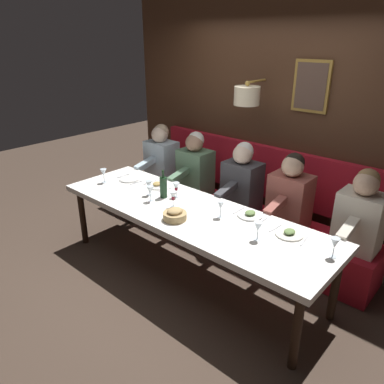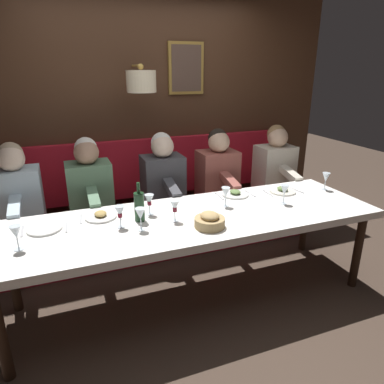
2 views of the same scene
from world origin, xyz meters
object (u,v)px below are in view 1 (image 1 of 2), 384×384
(diner_near, at_px, (290,193))
(diner_nearest, at_px, (361,214))
(bread_bowl, at_px, (175,215))
(wine_glass_7, at_px, (104,173))
(wine_glass_4, at_px, (173,196))
(wine_glass_1, at_px, (150,191))
(wine_glass_5, at_px, (258,227))
(diner_middle, at_px, (242,179))
(dining_table, at_px, (188,216))
(wine_glass_0, at_px, (149,185))
(diner_far, at_px, (195,166))
(wine_glass_2, at_px, (221,206))
(wine_bottle, at_px, (163,187))
(diner_farthest, at_px, (161,156))
(wine_glass_6, at_px, (335,244))
(wine_glass_3, at_px, (176,187))

(diner_near, bearing_deg, diner_nearest, -90.00)
(bread_bowl, bearing_deg, wine_glass_7, 84.40)
(wine_glass_4, bearing_deg, diner_near, -40.21)
(wine_glass_1, height_order, wine_glass_5, same)
(diner_middle, height_order, wine_glass_5, diner_middle)
(dining_table, bearing_deg, wine_glass_5, -91.98)
(wine_glass_0, relative_size, wine_glass_4, 1.00)
(diner_middle, xyz_separation_m, diner_far, (0.00, 0.70, 0.00))
(wine_glass_0, distance_m, wine_glass_7, 0.67)
(wine_glass_2, xyz_separation_m, wine_glass_5, (-0.12, -0.48, 0.00))
(wine_bottle, bearing_deg, bread_bowl, -122.93)
(diner_farthest, height_order, wine_glass_7, diner_farthest)
(wine_glass_5, bearing_deg, wine_glass_6, -73.92)
(diner_nearest, relative_size, diner_farthest, 1.00)
(wine_glass_7, height_order, wine_bottle, wine_bottle)
(wine_glass_1, height_order, wine_glass_7, same)
(diner_farthest, relative_size, wine_glass_6, 4.82)
(wine_glass_4, bearing_deg, bread_bowl, -132.54)
(diner_middle, height_order, wine_glass_7, diner_middle)
(diner_nearest, xyz_separation_m, bread_bowl, (-1.10, 1.28, -0.03))
(diner_farthest, bearing_deg, wine_glass_1, -138.53)
(diner_middle, xyz_separation_m, wine_glass_0, (-0.88, 0.58, 0.04))
(wine_glass_2, distance_m, bread_bowl, 0.43)
(diner_near, bearing_deg, wine_glass_1, 132.94)
(wine_glass_5, distance_m, wine_bottle, 1.21)
(wine_glass_7, bearing_deg, wine_bottle, -78.61)
(diner_farthest, bearing_deg, wine_glass_5, -113.43)
(diner_nearest, relative_size, diner_middle, 1.00)
(dining_table, relative_size, wine_glass_3, 17.91)
(diner_nearest, distance_m, diner_far, 2.01)
(dining_table, height_order, diner_farthest, diner_farthest)
(wine_glass_2, bearing_deg, wine_glass_5, -104.40)
(wine_glass_0, xyz_separation_m, wine_glass_5, (-0.03, -1.36, 0.00))
(diner_farthest, xyz_separation_m, wine_bottle, (-0.82, -0.89, 0.04))
(diner_near, xyz_separation_m, diner_middle, (0.00, 0.60, 0.00))
(diner_middle, distance_m, bread_bowl, 1.10)
(dining_table, bearing_deg, wine_bottle, 81.02)
(diner_farthest, height_order, wine_glass_1, diner_farthest)
(diner_nearest, relative_size, diner_near, 1.00)
(wine_bottle, xyz_separation_m, bread_bowl, (-0.29, -0.44, -0.07))
(dining_table, height_order, diner_near, diner_near)
(wine_glass_4, bearing_deg, wine_glass_7, 93.31)
(wine_glass_0, xyz_separation_m, wine_glass_1, (-0.10, -0.13, 0.00))
(diner_farthest, relative_size, wine_glass_4, 4.82)
(wine_glass_4, bearing_deg, wine_bottle, 67.02)
(diner_near, relative_size, wine_glass_6, 4.82)
(wine_glass_0, xyz_separation_m, wine_glass_3, (0.15, -0.25, -0.00))
(wine_glass_5, height_order, wine_glass_7, same)
(wine_glass_0, bearing_deg, diner_middle, -33.27)
(diner_nearest, relative_size, wine_glass_7, 4.82)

